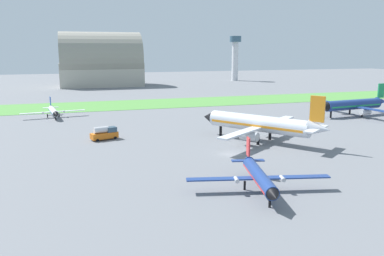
{
  "coord_description": "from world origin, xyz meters",
  "views": [
    {
      "loc": [
        -31.09,
        -73.38,
        21.66
      ],
      "look_at": [
        -4.04,
        14.72,
        3.0
      ],
      "focal_mm": 36.44,
      "sensor_mm": 36.0,
      "label": 1
    }
  ],
  "objects_px": {
    "airplane_parked_jet_far": "(354,105)",
    "airplane_taxiing_turboprop": "(53,111)",
    "fuel_truck_near_gate": "(105,133)",
    "airplane_foreground_turboprop": "(259,176)",
    "control_tower": "(235,54)",
    "airplane_midfield_jet": "(260,124)"
  },
  "relations": [
    {
      "from": "airplane_parked_jet_far",
      "to": "airplane_taxiing_turboprop",
      "type": "distance_m",
      "value": 98.43
    },
    {
      "from": "airplane_parked_jet_far",
      "to": "fuel_truck_near_gate",
      "type": "xyz_separation_m",
      "value": [
        -81.74,
        -11.01,
        -2.14
      ]
    },
    {
      "from": "airplane_foreground_turboprop",
      "to": "control_tower",
      "type": "height_order",
      "value": "control_tower"
    },
    {
      "from": "airplane_foreground_turboprop",
      "to": "fuel_truck_near_gate",
      "type": "relative_size",
      "value": 3.21
    },
    {
      "from": "airplane_foreground_turboprop",
      "to": "fuel_truck_near_gate",
      "type": "xyz_separation_m",
      "value": [
        -19.95,
        42.94,
        -0.89
      ]
    },
    {
      "from": "airplane_taxiing_turboprop",
      "to": "fuel_truck_near_gate",
      "type": "xyz_separation_m",
      "value": [
        13.24,
        -36.78,
        -0.61
      ]
    },
    {
      "from": "airplane_parked_jet_far",
      "to": "airplane_midfield_jet",
      "type": "relative_size",
      "value": 1.01
    },
    {
      "from": "airplane_midfield_jet",
      "to": "airplane_foreground_turboprop",
      "type": "height_order",
      "value": "airplane_midfield_jet"
    },
    {
      "from": "airplane_midfield_jet",
      "to": "control_tower",
      "type": "relative_size",
      "value": 0.95
    },
    {
      "from": "airplane_foreground_turboprop",
      "to": "control_tower",
      "type": "distance_m",
      "value": 220.29
    },
    {
      "from": "airplane_taxiing_turboprop",
      "to": "fuel_truck_near_gate",
      "type": "bearing_deg",
      "value": 11.29
    },
    {
      "from": "airplane_parked_jet_far",
      "to": "fuel_truck_near_gate",
      "type": "distance_m",
      "value": 82.5
    },
    {
      "from": "airplane_parked_jet_far",
      "to": "airplane_midfield_jet",
      "type": "height_order",
      "value": "airplane_midfield_jet"
    },
    {
      "from": "airplane_taxiing_turboprop",
      "to": "airplane_foreground_turboprop",
      "type": "bearing_deg",
      "value": 14.09
    },
    {
      "from": "airplane_parked_jet_far",
      "to": "fuel_truck_near_gate",
      "type": "bearing_deg",
      "value": 1.41
    },
    {
      "from": "airplane_midfield_jet",
      "to": "fuel_truck_near_gate",
      "type": "distance_m",
      "value": 37.74
    },
    {
      "from": "airplane_midfield_jet",
      "to": "airplane_foreground_turboprop",
      "type": "distance_m",
      "value": 33.56
    },
    {
      "from": "airplane_parked_jet_far",
      "to": "airplane_taxiing_turboprop",
      "type": "bearing_deg",
      "value": -21.44
    },
    {
      "from": "airplane_midfield_jet",
      "to": "airplane_parked_jet_far",
      "type": "bearing_deg",
      "value": -98.15
    },
    {
      "from": "airplane_midfield_jet",
      "to": "control_tower",
      "type": "height_order",
      "value": "control_tower"
    },
    {
      "from": "airplane_foreground_turboprop",
      "to": "control_tower",
      "type": "relative_size",
      "value": 0.73
    },
    {
      "from": "airplane_midfield_jet",
      "to": "airplane_foreground_turboprop",
      "type": "xyz_separation_m",
      "value": [
        -15.33,
        -29.8,
        -1.83
      ]
    }
  ]
}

